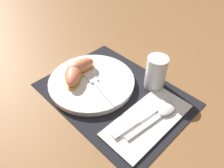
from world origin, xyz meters
TOP-DOWN VIEW (x-y plane):
  - ground_plane at (0.00, 0.00)m, footprint 3.00×3.00m
  - placemat at (0.00, 0.00)m, footprint 0.42×0.31m
  - plate at (-0.08, -0.02)m, footprint 0.26×0.26m
  - juice_glass at (0.06, 0.11)m, footprint 0.06×0.06m
  - napkin at (0.13, -0.01)m, footprint 0.12×0.25m
  - knife at (0.12, -0.01)m, footprint 0.04×0.21m
  - spoon at (0.14, 0.03)m, footprint 0.04×0.18m
  - fork at (-0.05, -0.02)m, footprint 0.18×0.06m
  - citrus_wedge_0 at (-0.13, -0.02)m, footprint 0.06×0.10m
  - citrus_wedge_1 at (-0.14, -0.03)m, footprint 0.07×0.11m
  - citrus_wedge_2 at (-0.12, -0.05)m, footprint 0.11×0.11m

SIDE VIEW (x-z plane):
  - ground_plane at x=0.00m, z-range 0.00..0.00m
  - placemat at x=0.00m, z-range 0.00..0.00m
  - napkin at x=0.13m, z-range 0.00..0.01m
  - knife at x=0.12m, z-range 0.01..0.01m
  - spoon at x=0.14m, z-range 0.01..0.02m
  - plate at x=-0.08m, z-range 0.00..0.02m
  - fork at x=-0.05m, z-range 0.02..0.02m
  - citrus_wedge_1 at x=-0.14m, z-range 0.02..0.05m
  - citrus_wedge_2 at x=-0.12m, z-range 0.02..0.05m
  - citrus_wedge_0 at x=-0.13m, z-range 0.02..0.06m
  - juice_glass at x=0.06m, z-range 0.00..0.10m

